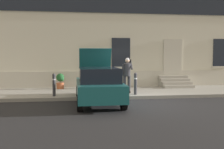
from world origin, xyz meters
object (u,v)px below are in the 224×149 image
object	(u,v)px
planter_terracotta	(60,81)
planter_charcoal	(109,80)
bollard_far_left	(54,84)
person_on_phone	(127,73)
hatchback_car_teal	(98,85)
bollard_near_person	(135,83)

from	to	relation	value
planter_terracotta	planter_charcoal	distance (m)	2.72
planter_terracotta	planter_charcoal	world-z (taller)	same
bollard_far_left	planter_charcoal	size ratio (longest dim) A/B	1.22
person_on_phone	planter_terracotta	world-z (taller)	person_on_phone
person_on_phone	planter_charcoal	size ratio (longest dim) A/B	2.03
hatchback_car_teal	bollard_near_person	bearing A→B (deg)	35.35
bollard_far_left	planter_terracotta	distance (m)	2.72
bollard_far_left	person_on_phone	world-z (taller)	person_on_phone
planter_terracotta	planter_charcoal	xyz separation A→B (m)	(2.72, -0.16, 0.00)
bollard_far_left	planter_charcoal	bearing A→B (deg)	42.08
bollard_near_person	planter_charcoal	xyz separation A→B (m)	(-0.96, 2.55, -0.11)
bollard_far_left	person_on_phone	xyz separation A→B (m)	(3.48, 0.53, 0.44)
bollard_far_left	planter_charcoal	distance (m)	3.81
bollard_near_person	hatchback_car_teal	bearing A→B (deg)	-144.65
person_on_phone	bollard_far_left	bearing A→B (deg)	-174.85
planter_terracotta	bollard_near_person	bearing A→B (deg)	-36.39
hatchback_car_teal	planter_charcoal	xyz separation A→B (m)	(0.91, 3.88, -0.19)
bollard_far_left	hatchback_car_teal	bearing A→B (deg)	-34.79
person_on_phone	planter_charcoal	xyz separation A→B (m)	(-0.65, 2.02, -0.54)
hatchback_car_teal	bollard_far_left	size ratio (longest dim) A/B	3.91
bollard_near_person	bollard_far_left	size ratio (longest dim) A/B	1.00
person_on_phone	planter_terracotta	bearing A→B (deg)	143.59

